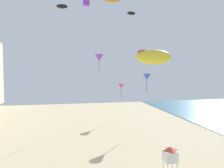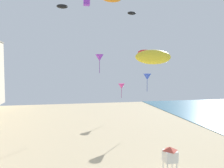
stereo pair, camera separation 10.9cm
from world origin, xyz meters
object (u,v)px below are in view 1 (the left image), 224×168
kite_red_parafoil (145,53)px  kite_magenta_delta (121,86)px  kite_yellow_parafoil (154,57)px  kite_black_parafoil_2 (131,13)px  kite_purple_box (86,0)px  kite_blue_delta (147,77)px  kite_purple_delta (99,58)px  lifeguard_stand (170,154)px  kite_black_parafoil (62,6)px

kite_red_parafoil → kite_magenta_delta: bearing=111.1°
kite_yellow_parafoil → kite_black_parafoil_2: size_ratio=1.69×
kite_purple_box → kite_yellow_parafoil: 23.45m
kite_blue_delta → kite_magenta_delta: bearing=113.7°
kite_black_parafoil_2 → kite_red_parafoil: bearing=-22.4°
kite_magenta_delta → kite_yellow_parafoil: 29.36m
kite_purple_delta → kite_red_parafoil: bearing=-37.1°
lifeguard_stand → kite_yellow_parafoil: bearing=-146.0°
kite_blue_delta → kite_black_parafoil_2: bearing=158.9°
kite_blue_delta → kite_purple_box: 15.99m
kite_yellow_parafoil → kite_purple_box: bearing=97.3°
lifeguard_stand → kite_red_parafoil: size_ratio=0.98×
kite_magenta_delta → kite_yellow_parafoil: size_ratio=1.17×
kite_magenta_delta → kite_black_parafoil_2: (0.37, -5.70, 13.04)m
kite_purple_box → kite_yellow_parafoil: bearing=-82.7°
kite_black_parafoil → kite_yellow_parafoil: size_ratio=0.56×
kite_magenta_delta → kite_purple_box: 17.74m
lifeguard_stand → kite_yellow_parafoil: kite_yellow_parafoil is taller
kite_black_parafoil → kite_purple_box: kite_purple_box is taller
kite_red_parafoil → kite_yellow_parafoil: bearing=-108.5°
kite_red_parafoil → kite_purple_box: 12.83m
kite_black_parafoil → kite_purple_box: size_ratio=0.95×
kite_magenta_delta → kite_black_parafoil_2: bearing=-86.3°
kite_purple_delta → kite_purple_box: 11.11m
kite_yellow_parafoil → kite_black_parafoil_2: bearing=77.2°
kite_blue_delta → kite_yellow_parafoil: kite_yellow_parafoil is taller
kite_black_parafoil → kite_purple_delta: 15.14m
kite_black_parafoil → kite_blue_delta: (14.09, 6.88, -9.24)m
kite_purple_delta → kite_magenta_delta: bearing=14.2°
kite_magenta_delta → kite_blue_delta: 7.60m
kite_red_parafoil → kite_black_parafoil_2: kite_black_parafoil_2 is taller
kite_purple_delta → kite_black_parafoil_2: bearing=-42.2°
kite_purple_delta → kite_purple_box: size_ratio=2.35×
kite_magenta_delta → kite_purple_delta: bearing=-165.8°
kite_purple_delta → kite_yellow_parafoil: size_ratio=1.40×
kite_magenta_delta → kite_red_parafoil: size_ratio=1.14×
kite_black_parafoil → kite_blue_delta: bearing=26.0°
kite_yellow_parafoil → kite_black_parafoil_2: (5.22, 22.97, 9.01)m
kite_purple_delta → lifeguard_stand: bearing=-82.6°
kite_red_parafoil → kite_blue_delta: kite_red_parafoil is taller
lifeguard_stand → kite_magenta_delta: bearing=70.3°
kite_red_parafoil → kite_purple_box: size_ratio=1.74×
kite_black_parafoil → kite_blue_delta: kite_black_parafoil is taller
lifeguard_stand → kite_blue_delta: bearing=59.9°
kite_magenta_delta → kite_black_parafoil_2: size_ratio=1.98×
kite_purple_delta → kite_blue_delta: 10.00m
kite_purple_delta → kite_purple_box: bearing=-114.2°
kite_purple_box → kite_black_parafoil_2: 8.22m
kite_black_parafoil_2 → kite_purple_box: bearing=-166.0°
kite_black_parafoil_2 → kite_blue_delta: bearing=-21.1°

